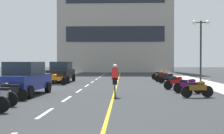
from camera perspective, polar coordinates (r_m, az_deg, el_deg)
ground_plane at (r=25.41m, az=0.47°, el=-3.07°), size 140.00×140.00×0.00m
curb_left at (r=29.49m, az=-13.49°, el=-2.41°), size 2.40×72.00×0.12m
curb_right at (r=29.11m, az=14.98°, el=-2.46°), size 2.40×72.00×0.12m
lane_dash_1 at (r=10.86m, az=-12.77°, el=-8.67°), size 0.14×2.20×0.01m
lane_dash_2 at (r=14.72m, az=-8.72°, el=-6.09°), size 0.14×2.20×0.01m
lane_dash_3 at (r=18.64m, az=-6.38°, el=-4.58°), size 0.14×2.20×0.01m
lane_dash_4 at (r=22.58m, az=-4.86°, el=-3.58°), size 0.14×2.20×0.01m
lane_dash_5 at (r=26.55m, az=-3.79°, el=-2.89°), size 0.14×2.20×0.01m
lane_dash_6 at (r=30.52m, az=-3.00°, el=-2.37°), size 0.14×2.20×0.01m
lane_dash_7 at (r=34.50m, az=-2.40°, el=-1.97°), size 0.14×2.20×0.01m
lane_dash_8 at (r=38.48m, az=-1.92°, el=-1.66°), size 0.14×2.20×0.01m
lane_dash_9 at (r=42.47m, az=-1.53°, el=-1.40°), size 0.14×2.20×0.01m
lane_dash_10 at (r=46.46m, az=-1.21°, el=-1.19°), size 0.14×2.20×0.01m
lane_dash_11 at (r=50.45m, az=-0.94°, el=-1.01°), size 0.14×2.20×0.01m
centre_line_yellow at (r=28.40m, az=1.16°, el=-2.63°), size 0.12×66.00×0.01m
office_building at (r=54.12m, az=0.71°, el=10.55°), size 19.64×8.17×21.50m
street_lamp_mid at (r=25.67m, az=16.81°, el=5.58°), size 1.46×0.36×5.13m
parked_car_near at (r=16.80m, az=-16.54°, el=-2.11°), size 2.15×4.30×1.82m
parked_car_mid at (r=26.44m, az=-9.77°, el=-0.94°), size 1.95×4.22×1.82m
motorcycle_4 at (r=14.48m, az=-19.27°, el=-4.39°), size 1.70×0.60×0.92m
motorcycle_5 at (r=15.61m, az=16.18°, el=-3.98°), size 1.70×0.60×0.92m
motorcycle_6 at (r=17.52m, az=14.57°, el=-3.42°), size 1.66×0.72×0.92m
motorcycle_7 at (r=19.79m, az=12.33°, el=-2.90°), size 1.68×0.67×0.92m
motorcycle_8 at (r=23.40m, az=-10.64°, el=-2.28°), size 1.69×0.62×0.92m
motorcycle_9 at (r=25.17m, az=10.80°, el=-2.05°), size 1.70×0.60×0.92m
motorcycle_10 at (r=27.09m, az=9.92°, el=-1.83°), size 1.65×0.76×0.92m
motorcycle_11 at (r=30.03m, az=9.28°, el=-1.54°), size 1.70×0.60×0.92m
cyclist_rider at (r=15.30m, az=0.58°, el=-2.48°), size 0.42×1.77×1.71m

